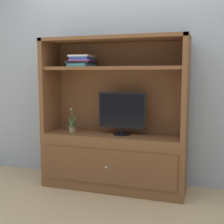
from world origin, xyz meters
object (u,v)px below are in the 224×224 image
at_px(tv_monitor, 122,112).
at_px(magazine_stack, 82,61).
at_px(potted_plant, 72,129).
at_px(media_console, 114,142).

distance_m(tv_monitor, magazine_stack, 0.72).
relative_size(tv_monitor, potted_plant, 1.86).
bearing_deg(media_console, magazine_stack, -178.76).
xyz_separation_m(media_console, potted_plant, (-0.47, -0.07, 0.14)).
bearing_deg(potted_plant, magazine_stack, 29.89).
height_order(media_console, magazine_stack, media_console).
bearing_deg(tv_monitor, media_console, 171.20).
bearing_deg(tv_monitor, potted_plant, -174.64).
distance_m(potted_plant, magazine_stack, 0.76).
xyz_separation_m(tv_monitor, potted_plant, (-0.57, -0.05, -0.20)).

